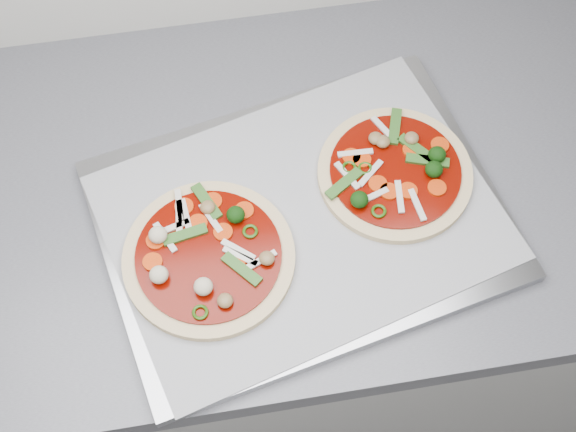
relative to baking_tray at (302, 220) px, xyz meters
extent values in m
cube|color=#B3B3B1|center=(0.02, 0.07, -0.48)|extent=(3.60, 0.60, 0.86)
cube|color=slate|center=(0.02, 0.07, -0.03)|extent=(3.60, 0.60, 0.04)
cube|color=#96979C|center=(0.00, 0.00, 0.00)|extent=(0.58, 0.48, 0.02)
cube|color=#9B9BA1|center=(0.00, 0.00, 0.01)|extent=(0.57, 0.48, 0.00)
cylinder|color=tan|center=(-0.13, -0.04, 0.02)|extent=(0.31, 0.31, 0.01)
cylinder|color=#6B1201|center=(-0.13, -0.04, 0.02)|extent=(0.26, 0.26, 0.00)
cylinder|color=#E43B09|center=(-0.20, -0.04, 0.03)|extent=(0.03, 0.03, 0.00)
cylinder|color=#E43B09|center=(-0.19, -0.01, 0.03)|extent=(0.03, 0.03, 0.00)
cube|color=beige|center=(-0.17, 0.00, 0.03)|extent=(0.05, 0.02, 0.00)
cylinder|color=#E43B09|center=(-0.10, -0.01, 0.03)|extent=(0.03, 0.03, 0.00)
ellipsoid|color=#BBAF93|center=(-0.19, -0.06, 0.04)|extent=(0.03, 0.03, 0.02)
cube|color=beige|center=(-0.09, -0.05, 0.03)|extent=(0.04, 0.04, 0.00)
cylinder|color=#E43B09|center=(-0.11, 0.03, 0.03)|extent=(0.03, 0.03, 0.00)
cube|color=#315E1F|center=(-0.12, 0.03, 0.03)|extent=(0.04, 0.06, 0.00)
cube|color=#315E1F|center=(-0.09, -0.07, 0.03)|extent=(0.05, 0.05, 0.00)
cube|color=beige|center=(-0.06, -0.06, 0.03)|extent=(0.05, 0.03, 0.00)
cylinder|color=#E43B09|center=(-0.15, 0.03, 0.03)|extent=(0.03, 0.03, 0.00)
ellipsoid|color=#BBAF93|center=(-0.19, -0.01, 0.04)|extent=(0.03, 0.03, 0.02)
ellipsoid|color=olive|center=(-0.06, -0.06, 0.03)|extent=(0.02, 0.02, 0.01)
cube|color=#315E1F|center=(-0.15, -0.01, 0.03)|extent=(0.06, 0.02, 0.00)
ellipsoid|color=olive|center=(-0.11, -0.11, 0.03)|extent=(0.02, 0.02, 0.01)
cube|color=beige|center=(-0.16, 0.03, 0.03)|extent=(0.01, 0.05, 0.00)
cylinder|color=#E43B09|center=(-0.13, 0.00, 0.03)|extent=(0.03, 0.03, 0.00)
cylinder|color=#E43B09|center=(-0.07, 0.01, 0.03)|extent=(0.03, 0.03, 0.00)
cube|color=beige|center=(-0.12, 0.01, 0.03)|extent=(0.03, 0.05, 0.00)
cube|color=beige|center=(-0.16, 0.02, 0.03)|extent=(0.01, 0.05, 0.00)
ellipsoid|color=black|center=(-0.09, 0.00, 0.04)|extent=(0.03, 0.03, 0.02)
cube|color=beige|center=(-0.15, 0.02, 0.03)|extent=(0.01, 0.05, 0.00)
cylinder|color=#E43B09|center=(-0.09, -0.05, 0.03)|extent=(0.04, 0.04, 0.00)
ellipsoid|color=olive|center=(-0.12, 0.02, 0.03)|extent=(0.03, 0.03, 0.01)
torus|color=#20480C|center=(-0.15, -0.12, 0.03)|extent=(0.02, 0.02, 0.00)
cube|color=beige|center=(-0.09, -0.04, 0.03)|extent=(0.04, 0.04, 0.00)
torus|color=#20480C|center=(-0.07, -0.02, 0.03)|extent=(0.03, 0.03, 0.00)
cube|color=beige|center=(-0.18, -0.01, 0.03)|extent=(0.03, 0.05, 0.00)
ellipsoid|color=#BBAF93|center=(-0.14, -0.09, 0.04)|extent=(0.03, 0.03, 0.02)
cylinder|color=tan|center=(0.13, 0.04, 0.02)|extent=(0.25, 0.25, 0.01)
cylinder|color=#6B1201|center=(0.13, 0.04, 0.02)|extent=(0.22, 0.22, 0.00)
ellipsoid|color=olive|center=(0.16, 0.08, 0.03)|extent=(0.03, 0.03, 0.01)
cylinder|color=#E43B09|center=(0.12, 0.01, 0.03)|extent=(0.03, 0.03, 0.00)
cylinder|color=#E43B09|center=(0.16, 0.07, 0.03)|extent=(0.03, 0.03, 0.00)
cube|color=beige|center=(0.09, 0.00, 0.03)|extent=(0.05, 0.02, 0.00)
cube|color=beige|center=(0.10, 0.04, 0.03)|extent=(0.04, 0.04, 0.00)
torus|color=#20480C|center=(0.09, 0.05, 0.03)|extent=(0.03, 0.03, 0.00)
ellipsoid|color=black|center=(0.19, 0.05, 0.04)|extent=(0.03, 0.03, 0.02)
cylinder|color=#E43B09|center=(0.08, 0.07, 0.03)|extent=(0.03, 0.03, 0.00)
cylinder|color=#E43B09|center=(0.14, 0.01, 0.03)|extent=(0.03, 0.03, 0.00)
cylinder|color=#E43B09|center=(0.11, 0.02, 0.03)|extent=(0.04, 0.04, 0.00)
ellipsoid|color=olive|center=(0.12, 0.08, 0.03)|extent=(0.02, 0.02, 0.01)
ellipsoid|color=olive|center=(0.12, 0.09, 0.03)|extent=(0.03, 0.03, 0.01)
cube|color=#315E1F|center=(0.06, 0.03, 0.03)|extent=(0.06, 0.04, 0.00)
cube|color=beige|center=(0.13, 0.00, 0.03)|extent=(0.01, 0.05, 0.00)
cube|color=beige|center=(0.09, 0.07, 0.03)|extent=(0.05, 0.01, 0.00)
cylinder|color=#E43B09|center=(0.18, 0.00, 0.03)|extent=(0.03, 0.03, 0.00)
ellipsoid|color=black|center=(0.18, 0.03, 0.04)|extent=(0.03, 0.03, 0.02)
cylinder|color=#E43B09|center=(0.20, 0.07, 0.03)|extent=(0.03, 0.03, 0.00)
torus|color=#20480C|center=(0.10, -0.02, 0.03)|extent=(0.03, 0.03, 0.00)
torus|color=#20480C|center=(0.07, 0.05, 0.03)|extent=(0.03, 0.03, 0.00)
cube|color=#315E1F|center=(0.18, 0.05, 0.03)|extent=(0.06, 0.03, 0.00)
cube|color=#315E1F|center=(0.17, 0.07, 0.03)|extent=(0.05, 0.05, 0.00)
cube|color=beige|center=(0.07, 0.04, 0.03)|extent=(0.03, 0.05, 0.00)
cube|color=#315E1F|center=(0.15, 0.11, 0.03)|extent=(0.03, 0.06, 0.00)
cube|color=beige|center=(0.15, -0.02, 0.03)|extent=(0.01, 0.05, 0.00)
ellipsoid|color=black|center=(0.07, 0.00, 0.04)|extent=(0.03, 0.03, 0.02)
cube|color=beige|center=(0.13, 0.11, 0.03)|extent=(0.03, 0.05, 0.00)
cylinder|color=#E43B09|center=(0.09, 0.06, 0.03)|extent=(0.03, 0.03, 0.00)
camera|label=1|loc=(-0.10, -0.48, 0.94)|focal=50.00mm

